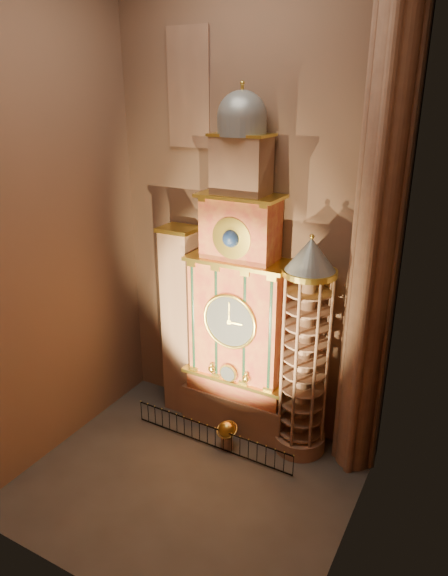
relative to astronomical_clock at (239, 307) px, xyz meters
The scene contains 11 objects.
floor 8.32m from the astronomical_clock, 90.00° to the right, with size 14.00×14.00×0.00m, color #383330.
wall_back 4.45m from the astronomical_clock, 90.00° to the left, with size 22.00×22.00×0.00m, color brown.
wall_left 9.61m from the astronomical_clock, 144.66° to the right, with size 22.00×22.00×0.00m, color brown.
wall_right 9.61m from the astronomical_clock, 35.34° to the right, with size 22.00×22.00×0.00m, color brown.
astronomical_clock is the anchor object (origin of this frame).
portrait_tower 3.73m from the astronomical_clock, behind, with size 1.80×1.60×10.20m.
stair_turret 3.78m from the astronomical_clock, ahead, with size 2.50×2.50×10.80m.
gothic_pier 7.48m from the astronomical_clock, ahead, with size 2.04×2.04×22.00m.
stained_glass_window 10.37m from the astronomical_clock, 163.43° to the left, with size 2.20×0.14×5.20m.
celestial_globe 6.14m from the astronomical_clock, 77.89° to the right, with size 1.19×1.14×1.52m.
iron_railing 6.51m from the astronomical_clock, 96.75° to the right, with size 8.62×0.22×1.12m.
Camera 1 is at (10.22, -15.31, 16.42)m, focal length 32.00 mm.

